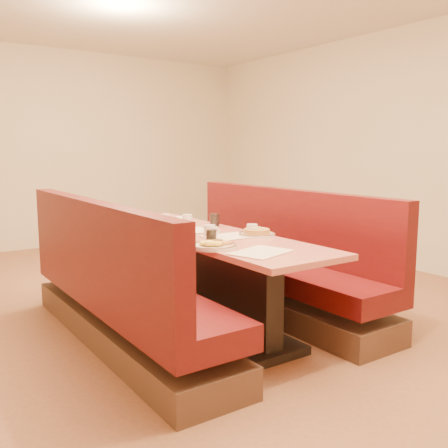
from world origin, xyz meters
TOP-DOWN VIEW (x-y plane):
  - ground at (0.00, 0.00)m, footprint 8.00×8.00m
  - room_envelope at (0.00, 0.00)m, footprint 6.04×8.04m
  - diner_table at (0.00, 0.00)m, footprint 0.70×2.50m
  - booth_left at (-0.73, 0.00)m, footprint 0.55×2.50m
  - booth_right at (0.73, 0.00)m, footprint 0.55×2.50m
  - placemat_near_left at (-0.12, -0.87)m, footprint 0.44×0.37m
  - placemat_near_right at (0.04, -0.29)m, footprint 0.36×0.28m
  - placemat_far_left at (-0.12, 0.13)m, footprint 0.46×0.39m
  - placemat_far_right at (0.12, 0.84)m, footprint 0.50×0.44m
  - pancake_plate at (0.24, -0.36)m, footprint 0.28×0.28m
  - eggs_plate at (-0.28, -0.57)m, footprint 0.31×0.31m
  - extra_plate_mid at (0.11, 0.81)m, footprint 0.18×0.18m
  - extra_plate_far at (-0.24, 0.90)m, footprint 0.19×0.19m
  - coffee_mug_a at (0.22, -0.34)m, footprint 0.12×0.08m
  - coffee_mug_b at (-0.08, -0.22)m, footprint 0.12×0.09m
  - coffee_mug_c at (0.08, 0.40)m, footprint 0.12×0.09m
  - coffee_mug_d at (-0.10, 0.46)m, footprint 0.13×0.09m
  - soda_tumbler_near at (-0.22, -0.44)m, footprint 0.07×0.07m
  - soda_tumbler_mid at (0.25, 0.22)m, footprint 0.08×0.08m

SIDE VIEW (x-z plane):
  - ground at x=0.00m, z-range 0.00..0.00m
  - booth_left at x=-0.73m, z-range -0.16..0.89m
  - booth_right at x=0.73m, z-range -0.16..0.89m
  - diner_table at x=0.00m, z-range 0.00..0.75m
  - placemat_near_left at x=-0.12m, z-range 0.75..0.76m
  - placemat_near_right at x=0.04m, z-range 0.75..0.76m
  - placemat_far_left at x=-0.12m, z-range 0.75..0.76m
  - placemat_far_right at x=0.12m, z-range 0.75..0.76m
  - extra_plate_mid at x=0.11m, z-range 0.74..0.78m
  - extra_plate_far at x=-0.24m, z-range 0.74..0.78m
  - eggs_plate at x=-0.28m, z-range 0.74..0.80m
  - pancake_plate at x=0.24m, z-range 0.74..0.80m
  - coffee_mug_a at x=0.22m, z-range 0.75..0.84m
  - coffee_mug_b at x=-0.08m, z-range 0.75..0.84m
  - coffee_mug_c at x=0.08m, z-range 0.75..0.84m
  - soda_tumbler_near at x=-0.22m, z-range 0.75..0.85m
  - coffee_mug_d at x=-0.10m, z-range 0.75..0.85m
  - soda_tumbler_mid at x=0.25m, z-range 0.75..0.86m
  - room_envelope at x=0.00m, z-range 0.52..3.34m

